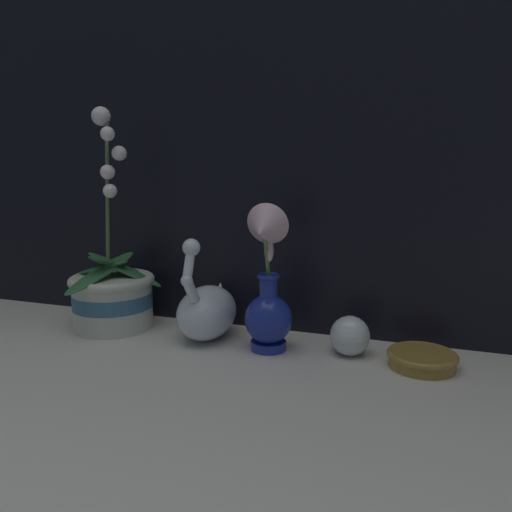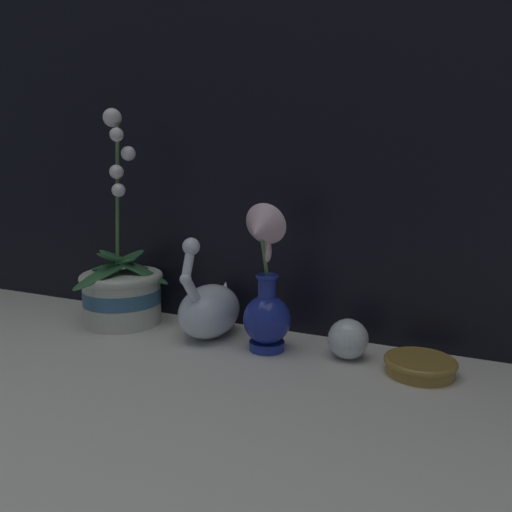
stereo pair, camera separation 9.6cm
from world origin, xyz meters
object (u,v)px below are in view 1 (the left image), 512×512
swan_figurine (207,309)px  blue_vase (267,296)px  glass_sphere (350,336)px  amber_dish (422,358)px  orchid_potted_plant (113,291)px

swan_figurine → blue_vase: blue_vase is taller
swan_figurine → glass_sphere: size_ratio=2.89×
amber_dish → glass_sphere: bearing=172.7°
orchid_potted_plant → swan_figurine: (0.22, 0.00, -0.02)m
blue_vase → swan_figurine: bearing=167.3°
swan_figurine → amber_dish: size_ratio=1.77×
orchid_potted_plant → glass_sphere: bearing=0.4°
glass_sphere → amber_dish: glass_sphere is taller
swan_figurine → blue_vase: 0.15m
orchid_potted_plant → swan_figurine: orchid_potted_plant is taller
amber_dish → swan_figurine: bearing=177.7°
swan_figurine → amber_dish: 0.42m
swan_figurine → amber_dish: bearing=-2.3°
orchid_potted_plant → glass_sphere: orchid_potted_plant is taller
swan_figurine → glass_sphere: 0.29m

